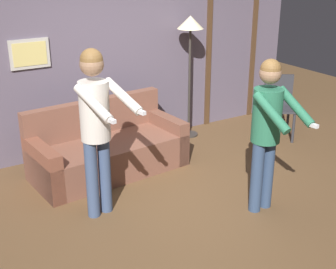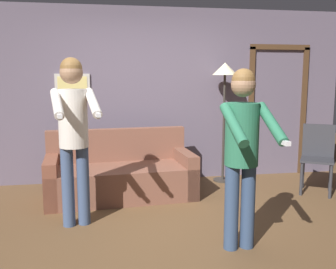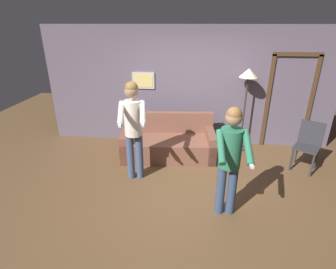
# 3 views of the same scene
# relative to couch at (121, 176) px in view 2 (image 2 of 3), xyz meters

# --- Properties ---
(ground_plane) EXTENTS (12.00, 12.00, 0.00)m
(ground_plane) POSITION_rel_couch_xyz_m (0.35, -1.17, -0.28)
(ground_plane) COLOR brown
(back_wall_assembly) EXTENTS (6.40, 0.10, 2.60)m
(back_wall_assembly) POSITION_rel_couch_xyz_m (0.38, 0.81, 1.02)
(back_wall_assembly) COLOR #5D5363
(back_wall_assembly) RESTS_ON ground_plane
(couch) EXTENTS (1.96, 1.00, 0.87)m
(couch) POSITION_rel_couch_xyz_m (0.00, 0.00, 0.00)
(couch) COLOR brown
(couch) RESTS_ON ground_plane
(torchiere_lamp) EXTENTS (0.38, 0.38, 1.79)m
(torchiere_lamp) POSITION_rel_couch_xyz_m (1.57, 0.50, 1.25)
(torchiere_lamp) COLOR #332D28
(torchiere_lamp) RESTS_ON ground_plane
(person_standing_left) EXTENTS (0.52, 0.75, 1.77)m
(person_standing_left) POSITION_rel_couch_xyz_m (-0.50, -0.92, 0.81)
(person_standing_left) COLOR #3C4E71
(person_standing_left) RESTS_ON ground_plane
(person_standing_right) EXTENTS (0.46, 0.64, 1.65)m
(person_standing_right) POSITION_rel_couch_xyz_m (1.02, -1.74, 0.71)
(person_standing_right) COLOR navy
(person_standing_right) RESTS_ON ground_plane
(dining_chair_distant) EXTENTS (0.58, 0.58, 0.93)m
(dining_chair_distant) POSITION_rel_couch_xyz_m (2.69, -0.23, 0.25)
(dining_chair_distant) COLOR #2D2D33
(dining_chair_distant) RESTS_ON ground_plane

